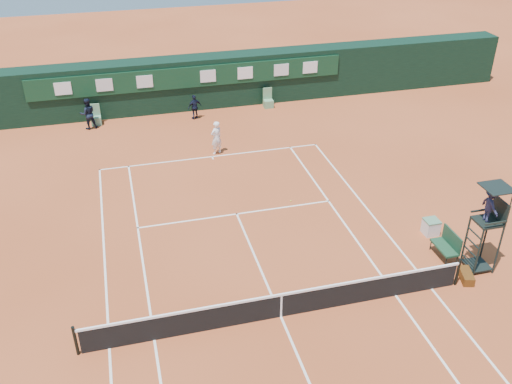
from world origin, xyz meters
TOP-DOWN VIEW (x-y plane):
  - ground at (0.00, 0.00)m, footprint 90.00×90.00m
  - court_lines at (0.00, 0.00)m, footprint 11.05×23.85m
  - tennis_net at (0.00, 0.00)m, footprint 12.90×0.10m
  - back_wall at (0.00, 18.74)m, footprint 40.00×1.65m
  - linesman_chair_left at (-5.50, 17.48)m, footprint 0.55×0.50m
  - linesman_chair_right at (4.50, 17.48)m, footprint 0.55×0.50m
  - umpire_chair at (7.64, 0.63)m, footprint 0.96×0.95m
  - player_bench at (6.93, 1.53)m, footprint 0.56×1.20m
  - tennis_bag at (6.90, 0.15)m, footprint 0.60×0.93m
  - cooler at (7.13, 3.05)m, footprint 0.57×0.57m
  - tennis_ball at (2.51, 6.78)m, footprint 0.06×0.06m
  - player at (0.31, 12.20)m, footprint 0.76×0.67m
  - ball_kid_left at (-5.87, 16.99)m, footprint 0.95×0.79m
  - ball_kid_right at (-0.02, 16.85)m, footprint 0.91×0.60m

SIDE VIEW (x-z plane):
  - ground at x=0.00m, z-range 0.00..0.00m
  - court_lines at x=0.00m, z-range 0.00..0.01m
  - tennis_ball at x=2.51m, z-range 0.00..0.06m
  - tennis_bag at x=6.90m, z-range 0.00..0.32m
  - linesman_chair_left at x=-5.50m, z-range -0.26..0.89m
  - linesman_chair_right at x=4.50m, z-range -0.26..0.89m
  - cooler at x=7.13m, z-range 0.00..0.65m
  - tennis_net at x=0.00m, z-range -0.04..1.06m
  - player_bench at x=6.93m, z-range 0.05..1.15m
  - ball_kid_right at x=-0.02m, z-range 0.00..1.43m
  - player at x=0.31m, z-range 0.00..1.74m
  - ball_kid_left at x=-5.87m, z-range 0.00..1.75m
  - back_wall at x=0.00m, z-range 0.01..3.01m
  - umpire_chair at x=7.64m, z-range 0.75..4.17m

